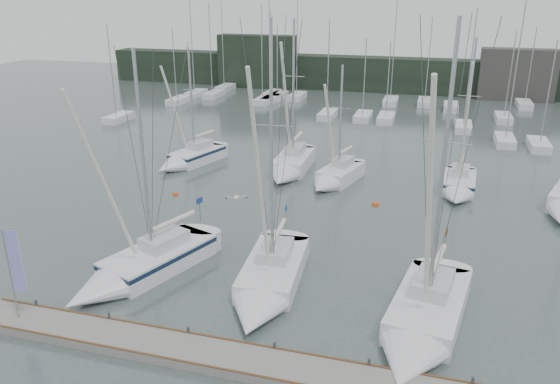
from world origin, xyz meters
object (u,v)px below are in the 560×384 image
(sailboat_near_center, at_px, (266,288))
(dock_banner, at_px, (14,266))
(sailboat_near_left, at_px, (134,271))
(sailboat_mid_d, at_px, (458,187))
(buoy_c, at_px, (175,195))
(sailboat_mid_b, at_px, (289,167))
(sailboat_mid_c, at_px, (334,178))
(sailboat_mid_a, at_px, (188,159))
(buoy_b, at_px, (375,205))
(sailboat_near_right, at_px, (420,328))

(sailboat_near_center, bearing_deg, dock_banner, -155.94)
(sailboat_near_left, bearing_deg, sailboat_mid_d, 67.36)
(sailboat_near_left, height_order, buoy_c, sailboat_near_left)
(sailboat_mid_b, distance_m, sailboat_mid_c, 4.40)
(sailboat_mid_a, bearing_deg, sailboat_mid_b, 18.73)
(sailboat_mid_c, xyz_separation_m, sailboat_mid_d, (9.51, 0.54, 0.01))
(sailboat_mid_d, relative_size, buoy_b, 22.73)
(sailboat_mid_d, bearing_deg, sailboat_mid_c, -173.08)
(buoy_c, bearing_deg, sailboat_near_left, -73.29)
(sailboat_near_center, relative_size, sailboat_mid_d, 1.18)
(sailboat_near_right, bearing_deg, sailboat_mid_b, 128.62)
(buoy_b, relative_size, buoy_c, 1.20)
(sailboat_near_center, bearing_deg, sailboat_near_left, 178.09)
(sailboat_near_center, height_order, dock_banner, sailboat_near_center)
(sailboat_near_left, distance_m, buoy_b, 18.28)
(buoy_b, xyz_separation_m, dock_banner, (-13.96, -19.62, 3.10))
(sailboat_mid_b, relative_size, sailboat_mid_d, 1.08)
(sailboat_near_center, xyz_separation_m, sailboat_mid_c, (0.12, 17.62, 0.04))
(sailboat_near_right, distance_m, buoy_c, 23.08)
(sailboat_mid_d, height_order, dock_banner, sailboat_mid_d)
(sailboat_near_right, bearing_deg, buoy_b, 112.94)
(sailboat_mid_d, bearing_deg, dock_banner, -126.10)
(sailboat_near_right, relative_size, sailboat_mid_a, 1.36)
(sailboat_near_right, height_order, buoy_c, sailboat_near_right)
(buoy_b, bearing_deg, sailboat_mid_c, 137.12)
(buoy_b, bearing_deg, dock_banner, -125.44)
(sailboat_mid_d, height_order, buoy_b, sailboat_mid_d)
(dock_banner, bearing_deg, sailboat_mid_d, 38.74)
(sailboat_near_right, xyz_separation_m, sailboat_mid_b, (-11.67, 20.73, 0.03))
(sailboat_near_center, distance_m, sailboat_mid_d, 20.55)
(sailboat_mid_b, bearing_deg, sailboat_mid_a, -179.86)
(sailboat_near_right, distance_m, sailboat_mid_c, 20.57)
(sailboat_near_left, distance_m, sailboat_near_right, 15.03)
(sailboat_mid_d, distance_m, buoy_b, 7.04)
(sailboat_mid_b, xyz_separation_m, dock_banner, (-6.10, -24.72, 2.50))
(sailboat_mid_a, distance_m, buoy_b, 17.86)
(sailboat_mid_b, height_order, dock_banner, sailboat_mid_b)
(sailboat_near_right, bearing_deg, sailboat_mid_d, 93.62)
(sailboat_mid_a, bearing_deg, buoy_c, -54.40)
(buoy_b, bearing_deg, sailboat_near_left, -127.70)
(sailboat_mid_b, bearing_deg, sailboat_near_right, -61.45)
(sailboat_mid_a, relative_size, sailboat_mid_c, 1.08)
(sailboat_mid_a, height_order, sailboat_mid_d, sailboat_mid_d)
(sailboat_mid_b, xyz_separation_m, sailboat_mid_d, (13.61, -1.07, -0.04))
(sailboat_mid_d, xyz_separation_m, buoy_c, (-20.63, -6.14, -0.56))
(sailboat_near_center, bearing_deg, sailboat_mid_a, 120.25)
(sailboat_mid_c, relative_size, buoy_b, 18.57)
(buoy_b, xyz_separation_m, buoy_c, (-14.88, -2.10, 0.00))
(sailboat_near_left, relative_size, sailboat_mid_d, 1.06)
(sailboat_near_left, height_order, sailboat_mid_a, sailboat_near_left)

